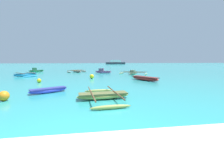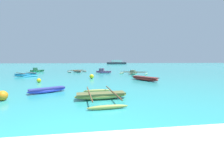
{
  "view_description": "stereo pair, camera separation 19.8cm",
  "coord_description": "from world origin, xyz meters",
  "px_view_note": "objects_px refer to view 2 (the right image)",
  "views": [
    {
      "loc": [
        0.38,
        -3.16,
        2.18
      ],
      "look_at": [
        3.37,
        17.14,
        0.25
      ],
      "focal_mm": 24.0,
      "sensor_mm": 36.0,
      "label": 1
    },
    {
      "loc": [
        0.57,
        -3.19,
        2.18
      ],
      "look_at": [
        3.37,
        17.14,
        0.25
      ],
      "focal_mm": 24.0,
      "sensor_mm": 36.0,
      "label": 2
    }
  ],
  "objects_px": {
    "moored_boat_2": "(77,71)",
    "moored_boat_4": "(26,74)",
    "moored_boat_5": "(47,90)",
    "mooring_buoy_0": "(2,96)",
    "distant_ferry": "(117,62)",
    "moored_boat_3": "(133,73)",
    "moored_boat_7": "(37,70)",
    "mooring_buoy_1": "(39,80)",
    "mooring_buoy_2": "(92,76)",
    "moored_boat_1": "(103,71)",
    "moored_boat_6": "(101,96)",
    "moored_boat_0": "(145,78)"
  },
  "relations": [
    {
      "from": "mooring_buoy_0",
      "to": "mooring_buoy_2",
      "type": "height_order",
      "value": "mooring_buoy_0"
    },
    {
      "from": "moored_boat_4",
      "to": "mooring_buoy_0",
      "type": "relative_size",
      "value": 7.35
    },
    {
      "from": "moored_boat_5",
      "to": "moored_boat_7",
      "type": "xyz_separation_m",
      "value": [
        -7.26,
        19.42,
        0.11
      ]
    },
    {
      "from": "moored_boat_0",
      "to": "moored_boat_6",
      "type": "distance_m",
      "value": 8.91
    },
    {
      "from": "mooring_buoy_0",
      "to": "distant_ferry",
      "type": "relative_size",
      "value": 0.05
    },
    {
      "from": "moored_boat_4",
      "to": "moored_boat_7",
      "type": "height_order",
      "value": "moored_boat_7"
    },
    {
      "from": "mooring_buoy_1",
      "to": "distant_ferry",
      "type": "relative_size",
      "value": 0.04
    },
    {
      "from": "moored_boat_3",
      "to": "mooring_buoy_2",
      "type": "height_order",
      "value": "moored_boat_3"
    },
    {
      "from": "moored_boat_2",
      "to": "moored_boat_7",
      "type": "xyz_separation_m",
      "value": [
        -7.57,
        1.45,
        0.12
      ]
    },
    {
      "from": "moored_boat_5",
      "to": "mooring_buoy_0",
      "type": "distance_m",
      "value": 2.56
    },
    {
      "from": "moored_boat_7",
      "to": "mooring_buoy_1",
      "type": "distance_m",
      "value": 15.23
    },
    {
      "from": "moored_boat_5",
      "to": "moored_boat_3",
      "type": "bearing_deg",
      "value": 23.03
    },
    {
      "from": "moored_boat_2",
      "to": "distant_ferry",
      "type": "xyz_separation_m",
      "value": [
        17.37,
        58.63,
        0.84
      ]
    },
    {
      "from": "moored_boat_0",
      "to": "distant_ferry",
      "type": "distance_m",
      "value": 72.09
    },
    {
      "from": "moored_boat_7",
      "to": "mooring_buoy_2",
      "type": "bearing_deg",
      "value": -77.14
    },
    {
      "from": "moored_boat_3",
      "to": "moored_boat_4",
      "type": "xyz_separation_m",
      "value": [
        -15.74,
        -0.74,
        -0.0
      ]
    },
    {
      "from": "moored_boat_5",
      "to": "moored_boat_6",
      "type": "distance_m",
      "value": 4.13
    },
    {
      "from": "moored_boat_4",
      "to": "distant_ferry",
      "type": "xyz_separation_m",
      "value": [
        23.8,
        64.79,
        0.79
      ]
    },
    {
      "from": "moored_boat_1",
      "to": "distant_ferry",
      "type": "bearing_deg",
      "value": 98.16
    },
    {
      "from": "moored_boat_6",
      "to": "mooring_buoy_0",
      "type": "distance_m",
      "value": 5.37
    },
    {
      "from": "moored_boat_4",
      "to": "moored_boat_7",
      "type": "bearing_deg",
      "value": 57.69
    },
    {
      "from": "moored_boat_7",
      "to": "mooring_buoy_0",
      "type": "bearing_deg",
      "value": -103.87
    },
    {
      "from": "moored_boat_4",
      "to": "mooring_buoy_2",
      "type": "distance_m",
      "value": 10.02
    },
    {
      "from": "distant_ferry",
      "to": "moored_boat_4",
      "type": "bearing_deg",
      "value": -110.17
    },
    {
      "from": "moored_boat_5",
      "to": "mooring_buoy_2",
      "type": "height_order",
      "value": "mooring_buoy_2"
    },
    {
      "from": "mooring_buoy_0",
      "to": "mooring_buoy_2",
      "type": "relative_size",
      "value": 1.04
    },
    {
      "from": "moored_boat_0",
      "to": "mooring_buoy_0",
      "type": "relative_size",
      "value": 6.33
    },
    {
      "from": "moored_boat_2",
      "to": "moored_boat_7",
      "type": "bearing_deg",
      "value": -129.79
    },
    {
      "from": "moored_boat_2",
      "to": "moored_boat_3",
      "type": "height_order",
      "value": "moored_boat_3"
    },
    {
      "from": "moored_boat_3",
      "to": "mooring_buoy_2",
      "type": "relative_size",
      "value": 9.13
    },
    {
      "from": "moored_boat_2",
      "to": "moored_boat_4",
      "type": "bearing_deg",
      "value": -75.15
    },
    {
      "from": "moored_boat_6",
      "to": "mooring_buoy_0",
      "type": "height_order",
      "value": "mooring_buoy_0"
    },
    {
      "from": "mooring_buoy_2",
      "to": "distant_ferry",
      "type": "height_order",
      "value": "distant_ferry"
    },
    {
      "from": "moored_boat_1",
      "to": "mooring_buoy_0",
      "type": "xyz_separation_m",
      "value": [
        -6.85,
        -17.03,
        -0.02
      ]
    },
    {
      "from": "moored_boat_3",
      "to": "moored_boat_6",
      "type": "height_order",
      "value": "moored_boat_3"
    },
    {
      "from": "moored_boat_2",
      "to": "moored_boat_4",
      "type": "distance_m",
      "value": 8.91
    },
    {
      "from": "moored_boat_4",
      "to": "mooring_buoy_2",
      "type": "xyz_separation_m",
      "value": [
        9.11,
        -4.16,
        0.04
      ]
    },
    {
      "from": "moored_boat_1",
      "to": "moored_boat_7",
      "type": "height_order",
      "value": "moored_boat_7"
    },
    {
      "from": "moored_boat_4",
      "to": "distant_ferry",
      "type": "height_order",
      "value": "distant_ferry"
    },
    {
      "from": "mooring_buoy_1",
      "to": "moored_boat_2",
      "type": "bearing_deg",
      "value": 78.98
    },
    {
      "from": "distant_ferry",
      "to": "moored_boat_0",
      "type": "bearing_deg",
      "value": -97.14
    },
    {
      "from": "mooring_buoy_1",
      "to": "mooring_buoy_2",
      "type": "height_order",
      "value": "mooring_buoy_2"
    },
    {
      "from": "moored_boat_5",
      "to": "moored_boat_7",
      "type": "height_order",
      "value": "moored_boat_7"
    },
    {
      "from": "moored_boat_0",
      "to": "distant_ferry",
      "type": "relative_size",
      "value": 0.3
    },
    {
      "from": "moored_boat_1",
      "to": "moored_boat_5",
      "type": "bearing_deg",
      "value": -88.36
    },
    {
      "from": "moored_boat_5",
      "to": "moored_boat_6",
      "type": "xyz_separation_m",
      "value": [
        3.52,
        -2.16,
        0.01
      ]
    },
    {
      "from": "mooring_buoy_0",
      "to": "distant_ferry",
      "type": "bearing_deg",
      "value": 76.01
    },
    {
      "from": "moored_boat_5",
      "to": "mooring_buoy_0",
      "type": "bearing_deg",
      "value": -165.33
    },
    {
      "from": "moored_boat_0",
      "to": "mooring_buoy_2",
      "type": "distance_m",
      "value": 6.28
    },
    {
      "from": "moored_boat_4",
      "to": "moored_boat_6",
      "type": "distance_m",
      "value": 16.97
    }
  ]
}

